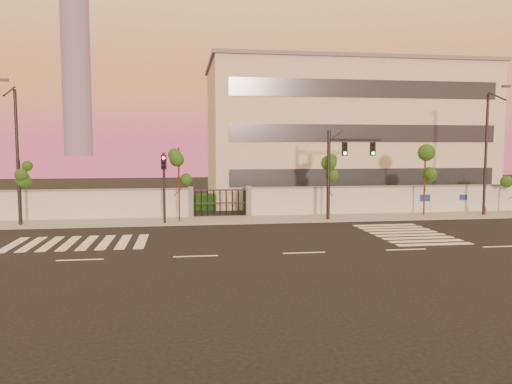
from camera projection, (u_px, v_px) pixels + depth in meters
ground at (304, 253)px, 23.11m from camera, size 120.00×120.00×0.00m
sidewalk at (266, 219)px, 33.45m from camera, size 60.00×3.00×0.15m
perimeter_wall at (264, 202)px, 34.86m from camera, size 60.00×0.36×2.20m
hedge_row at (272, 201)px, 37.73m from camera, size 41.00×4.25×1.80m
institutional_building at (343, 133)px, 45.54m from camera, size 24.40×12.40×12.25m
distant_skyscraper at (75, 47)px, 284.00m from camera, size 16.00×16.00×118.00m
road_markings at (258, 239)px, 26.59m from camera, size 57.00×7.62×0.02m
street_tree_b at (20, 178)px, 30.65m from camera, size 1.30×1.03×4.12m
street_tree_c at (179, 168)px, 31.77m from camera, size 1.39×1.10×4.90m
street_tree_d at (330, 172)px, 33.76m from camera, size 1.47×1.17×4.35m
street_tree_e at (425, 165)px, 34.77m from camera, size 1.47×1.17×4.94m
traffic_signal_main at (340, 164)px, 32.79m from camera, size 3.78×0.52×5.98m
traffic_signal_secondary at (164, 179)px, 30.99m from camera, size 0.36×0.34×4.57m
streetlight_west at (16, 150)px, 29.99m from camera, size 0.52×2.10×8.74m
streetlight_east at (488, 148)px, 34.53m from camera, size 0.53×2.15×8.93m
fire_hydrant at (485, 212)px, 35.17m from camera, size 0.29×0.27×0.72m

